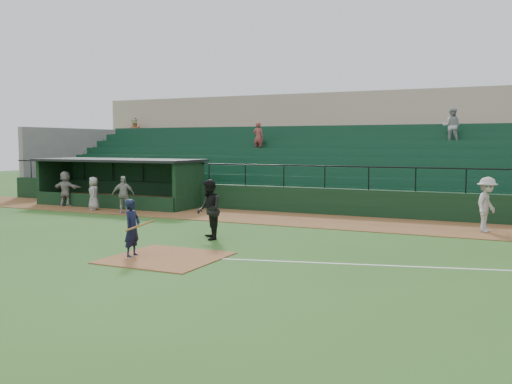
% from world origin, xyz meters
% --- Properties ---
extents(ground, '(90.00, 90.00, 0.00)m').
position_xyz_m(ground, '(0.00, 0.00, 0.00)').
color(ground, '#27521A').
rests_on(ground, ground).
extents(warning_track, '(40.00, 4.00, 0.03)m').
position_xyz_m(warning_track, '(0.00, 8.00, 0.01)').
color(warning_track, brown).
rests_on(warning_track, ground).
extents(home_plate_dirt, '(3.00, 3.00, 0.03)m').
position_xyz_m(home_plate_dirt, '(0.00, -1.00, 0.01)').
color(home_plate_dirt, brown).
rests_on(home_plate_dirt, ground).
extents(foul_line, '(17.49, 4.44, 0.01)m').
position_xyz_m(foul_line, '(8.00, 1.20, 0.01)').
color(foul_line, white).
rests_on(foul_line, ground).
extents(stadium_structure, '(38.00, 13.08, 6.40)m').
position_xyz_m(stadium_structure, '(-0.00, 16.46, 2.30)').
color(stadium_structure, black).
rests_on(stadium_structure, ground).
extents(dugout, '(8.90, 3.20, 2.42)m').
position_xyz_m(dugout, '(-9.75, 9.56, 1.33)').
color(dugout, black).
rests_on(dugout, ground).
extents(batter_at_plate, '(1.01, 0.68, 1.66)m').
position_xyz_m(batter_at_plate, '(-0.96, -1.25, 0.83)').
color(batter_at_plate, black).
rests_on(batter_at_plate, ground).
extents(umpire, '(1.20, 1.25, 2.03)m').
position_xyz_m(umpire, '(-0.44, 2.21, 1.01)').
color(umpire, black).
rests_on(umpire, ground).
extents(runner, '(1.05, 1.44, 1.99)m').
position_xyz_m(runner, '(7.93, 7.68, 1.03)').
color(runner, '#ADA7A2').
rests_on(runner, warning_track).
extents(dugout_player_a, '(1.06, 0.90, 1.71)m').
position_xyz_m(dugout_player_a, '(-7.47, 6.59, 0.88)').
color(dugout_player_a, '#9F9B95').
rests_on(dugout_player_a, warning_track).
extents(dugout_player_b, '(0.90, 0.91, 1.59)m').
position_xyz_m(dugout_player_b, '(-9.51, 6.95, 0.82)').
color(dugout_player_b, gray).
rests_on(dugout_player_b, warning_track).
extents(dugout_player_c, '(1.66, 0.54, 1.79)m').
position_xyz_m(dugout_player_c, '(-11.91, 7.62, 0.93)').
color(dugout_player_c, gray).
rests_on(dugout_player_c, warning_track).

